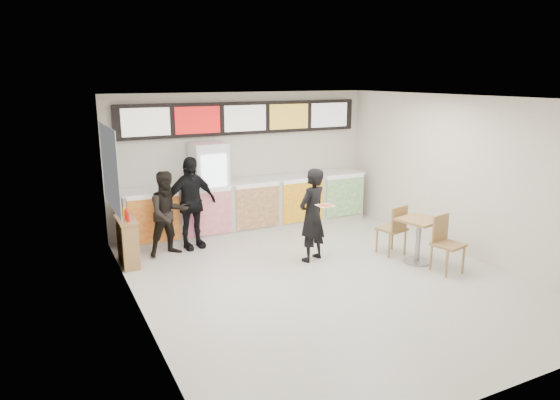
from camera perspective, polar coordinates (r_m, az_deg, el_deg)
floor at (r=8.54m, az=5.04°, el=-9.00°), size 7.00×7.00×0.00m
ceiling at (r=7.88m, az=5.51°, el=11.53°), size 7.00×7.00×0.00m
wall_back at (r=11.15m, az=-4.19°, el=4.49°), size 6.00×0.00×6.00m
wall_left at (r=7.03m, az=-16.08°, el=-1.64°), size 0.00×7.00×7.00m
wall_right at (r=9.96m, az=20.17°, el=2.53°), size 0.00×7.00×7.00m
service_counter at (r=10.98m, az=-3.30°, el=-0.60°), size 5.56×0.77×1.14m
menu_board at (r=10.96m, az=-4.10°, el=9.33°), size 5.50×0.14×0.70m
drinks_fridge at (r=10.57m, az=-8.03°, el=1.11°), size 0.70×0.67×2.00m
mirror_panel at (r=9.35m, az=-18.90°, el=3.50°), size 0.01×2.00×1.50m
customer_main at (r=9.11m, az=3.70°, el=-1.74°), size 0.74×0.63×1.73m
customer_left at (r=9.63m, az=-12.65°, el=-1.53°), size 0.87×0.72×1.62m
customer_mid at (r=9.91m, az=-10.20°, el=-0.35°), size 1.13×0.61×1.83m
pizza_slice at (r=8.66m, az=5.21°, el=-0.59°), size 0.36×0.36×0.02m
cafe_table at (r=9.40m, az=15.57°, el=-3.58°), size 0.84×1.74×0.99m
condiment_ledge at (r=9.39m, az=-17.01°, el=-4.56°), size 0.31×0.77×1.03m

